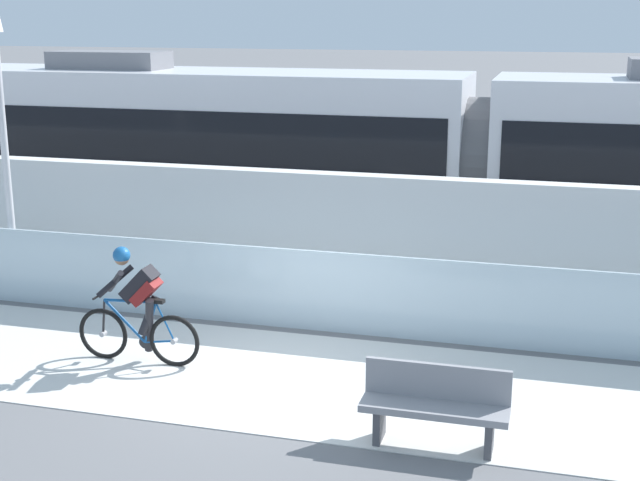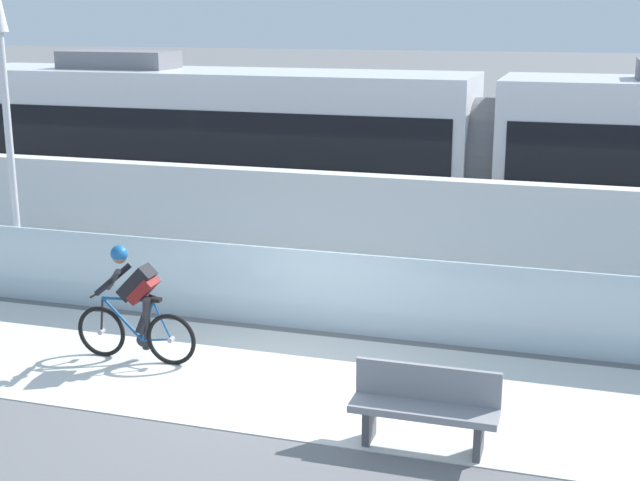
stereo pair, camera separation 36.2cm
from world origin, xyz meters
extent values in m
plane|color=slate|center=(0.00, 0.00, 0.00)|extent=(200.00, 200.00, 0.00)
cube|color=silver|center=(0.00, 0.00, 0.01)|extent=(32.00, 3.20, 0.01)
cube|color=silver|center=(0.00, 1.85, 0.61)|extent=(32.00, 0.05, 1.22)
cube|color=silver|center=(0.00, 3.65, 1.03)|extent=(32.00, 0.36, 2.05)
cube|color=#595654|center=(0.00, 6.13, 0.00)|extent=(32.00, 0.08, 0.01)
cube|color=#595654|center=(0.00, 7.57, 0.00)|extent=(32.00, 0.08, 0.01)
cube|color=silver|center=(-3.76, 6.85, 1.90)|extent=(11.00, 2.50, 3.10)
cube|color=black|center=(-3.76, 6.85, 2.25)|extent=(10.56, 2.54, 1.04)
cube|color=#4C4C51|center=(-3.76, 6.85, 0.53)|extent=(10.78, 2.53, 0.28)
cube|color=slate|center=(-5.74, 6.85, 3.63)|extent=(2.40, 1.10, 0.36)
cube|color=#232326|center=(-7.28, 6.85, 0.36)|extent=(1.40, 1.88, 0.20)
cylinder|color=black|center=(-7.28, 6.13, 0.30)|extent=(0.60, 0.10, 0.60)
cylinder|color=black|center=(-7.28, 7.57, 0.30)|extent=(0.60, 0.10, 0.60)
cube|color=#232326|center=(-0.24, 6.85, 0.36)|extent=(1.40, 1.88, 0.20)
cylinder|color=black|center=(-0.24, 6.13, 0.30)|extent=(0.60, 0.10, 0.60)
cylinder|color=black|center=(-0.24, 7.57, 0.30)|extent=(0.60, 0.10, 0.60)
cube|color=#232326|center=(4.22, 6.85, 0.36)|extent=(1.40, 1.88, 0.20)
cylinder|color=black|center=(4.22, 6.13, 0.30)|extent=(0.60, 0.10, 0.60)
cylinder|color=black|center=(4.22, 7.57, 0.30)|extent=(0.60, 0.10, 0.60)
cylinder|color=#59595B|center=(1.99, 6.85, 1.90)|extent=(0.60, 2.30, 2.30)
torus|color=black|center=(-2.36, 0.00, 0.36)|extent=(0.72, 0.06, 0.72)
cylinder|color=#99999E|center=(-2.36, 0.00, 0.36)|extent=(0.07, 0.10, 0.07)
torus|color=black|center=(-1.31, 0.00, 0.36)|extent=(0.72, 0.06, 0.72)
cylinder|color=#99999E|center=(-1.31, 0.00, 0.36)|extent=(0.07, 0.10, 0.07)
cylinder|color=#144C8C|center=(-2.03, 0.00, 0.57)|extent=(0.60, 0.04, 0.58)
cylinder|color=#144C8C|center=(-1.65, 0.00, 0.59)|extent=(0.22, 0.04, 0.59)
cylinder|color=#144C8C|center=(-1.94, 0.00, 0.86)|extent=(0.76, 0.04, 0.07)
cylinder|color=#144C8C|center=(-1.53, 0.00, 0.33)|extent=(0.43, 0.03, 0.09)
cylinder|color=#144C8C|center=(-1.44, 0.00, 0.62)|extent=(0.27, 0.02, 0.53)
cylinder|color=black|center=(-2.34, 0.00, 0.60)|extent=(0.08, 0.03, 0.49)
cube|color=black|center=(-1.56, 0.00, 0.90)|extent=(0.24, 0.10, 0.05)
cylinder|color=black|center=(-2.31, 0.00, 0.95)|extent=(0.03, 0.58, 0.03)
cylinder|color=#262628|center=(-1.74, 0.00, 0.30)|extent=(0.18, 0.02, 0.18)
cube|color=black|center=(-1.78, 0.00, 1.11)|extent=(0.50, 0.28, 0.51)
cube|color=maroon|center=(-1.69, 0.00, 1.02)|extent=(0.38, 0.30, 0.38)
sphere|color=#997051|center=(-2.02, 0.00, 1.46)|extent=(0.20, 0.20, 0.20)
sphere|color=#195999|center=(-2.02, 0.00, 1.49)|extent=(0.23, 0.23, 0.23)
cylinder|color=black|center=(-2.14, 0.00, 1.12)|extent=(0.44, 0.41, 0.41)
cylinder|color=black|center=(-2.14, 0.00, 1.12)|extent=(0.44, 0.41, 0.41)
cylinder|color=black|center=(-1.67, 0.00, 0.55)|extent=(0.29, 0.33, 0.80)
cylinder|color=black|center=(-1.67, 0.00, 0.69)|extent=(0.29, 0.33, 0.54)
cylinder|color=gray|center=(-5.16, 2.15, 0.10)|extent=(0.24, 0.24, 0.20)
cylinder|color=silver|center=(-5.16, 2.15, 2.20)|extent=(0.12, 0.12, 4.20)
cube|color=gray|center=(2.35, -1.35, 0.45)|extent=(1.60, 0.44, 0.08)
cube|color=gray|center=(2.35, -1.15, 0.69)|extent=(1.60, 0.06, 0.40)
cube|color=#4C4C51|center=(1.75, -1.35, 0.21)|extent=(0.08, 0.36, 0.41)
cube|color=#4C4C51|center=(2.95, -1.35, 0.21)|extent=(0.08, 0.36, 0.41)
camera|label=1|loc=(3.49, -10.16, 4.60)|focal=49.75mm
camera|label=2|loc=(3.83, -10.06, 4.60)|focal=49.75mm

